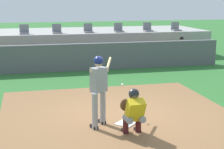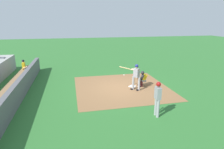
# 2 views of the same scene
# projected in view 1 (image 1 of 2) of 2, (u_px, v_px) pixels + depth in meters

# --- Properties ---
(ground_plane) EXTENTS (80.00, 80.00, 0.00)m
(ground_plane) POSITION_uv_depth(u_px,v_px,m) (118.00, 115.00, 10.08)
(ground_plane) COLOR #2D6B2D
(dirt_infield) EXTENTS (6.40, 6.40, 0.01)m
(dirt_infield) POSITION_uv_depth(u_px,v_px,m) (118.00, 115.00, 10.07)
(dirt_infield) COLOR olive
(dirt_infield) RESTS_ON ground
(home_plate) EXTENTS (0.62, 0.62, 0.02)m
(home_plate) POSITION_uv_depth(u_px,v_px,m) (126.00, 123.00, 9.31)
(home_plate) COLOR white
(home_plate) RESTS_ON dirt_infield
(batter_at_plate) EXTENTS (0.81, 1.30, 1.80)m
(batter_at_plate) POSITION_uv_depth(u_px,v_px,m) (99.00, 87.00, 8.95)
(batter_at_plate) COLOR #99999E
(batter_at_plate) RESTS_ON ground
(catcher_crouched) EXTENTS (0.50, 1.71, 1.13)m
(catcher_crouched) POSITION_uv_depth(u_px,v_px,m) (133.00, 110.00, 8.50)
(catcher_crouched) COLOR gray
(catcher_crouched) RESTS_ON ground
(dugout_wall) EXTENTS (13.00, 0.30, 1.20)m
(dugout_wall) POSITION_uv_depth(u_px,v_px,m) (82.00, 57.00, 16.14)
(dugout_wall) COLOR #59595E
(dugout_wall) RESTS_ON ground
(dugout_bench) EXTENTS (11.80, 0.44, 0.45)m
(dugout_bench) POSITION_uv_depth(u_px,v_px,m) (79.00, 62.00, 17.16)
(dugout_bench) COLOR olive
(dugout_bench) RESTS_ON ground
(dugout_player_1) EXTENTS (0.49, 0.70, 1.30)m
(dugout_player_1) POSITION_uv_depth(u_px,v_px,m) (182.00, 49.00, 18.10)
(dugout_player_1) COLOR #939399
(dugout_player_1) RESTS_ON ground
(stands_platform) EXTENTS (15.00, 4.40, 1.40)m
(stands_platform) POSITION_uv_depth(u_px,v_px,m) (70.00, 43.00, 20.30)
(stands_platform) COLOR #9E9E99
(stands_platform) RESTS_ON ground
(stadium_seat_2) EXTENTS (0.46, 0.46, 0.48)m
(stadium_seat_2) POSITION_uv_depth(u_px,v_px,m) (24.00, 31.00, 18.13)
(stadium_seat_2) COLOR slate
(stadium_seat_2) RESTS_ON stands_platform
(stadium_seat_3) EXTENTS (0.46, 0.46, 0.48)m
(stadium_seat_3) POSITION_uv_depth(u_px,v_px,m) (57.00, 31.00, 18.50)
(stadium_seat_3) COLOR slate
(stadium_seat_3) RESTS_ON stands_platform
(stadium_seat_4) EXTENTS (0.46, 0.46, 0.48)m
(stadium_seat_4) POSITION_uv_depth(u_px,v_px,m) (88.00, 30.00, 18.87)
(stadium_seat_4) COLOR slate
(stadium_seat_4) RESTS_ON stands_platform
(stadium_seat_5) EXTENTS (0.46, 0.46, 0.48)m
(stadium_seat_5) POSITION_uv_depth(u_px,v_px,m) (119.00, 29.00, 19.24)
(stadium_seat_5) COLOR slate
(stadium_seat_5) RESTS_ON stands_platform
(stadium_seat_6) EXTENTS (0.46, 0.46, 0.48)m
(stadium_seat_6) POSITION_uv_depth(u_px,v_px,m) (148.00, 29.00, 19.61)
(stadium_seat_6) COLOR slate
(stadium_seat_6) RESTS_ON stands_platform
(stadium_seat_7) EXTENTS (0.46, 0.46, 0.48)m
(stadium_seat_7) POSITION_uv_depth(u_px,v_px,m) (176.00, 28.00, 19.98)
(stadium_seat_7) COLOR slate
(stadium_seat_7) RESTS_ON stands_platform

